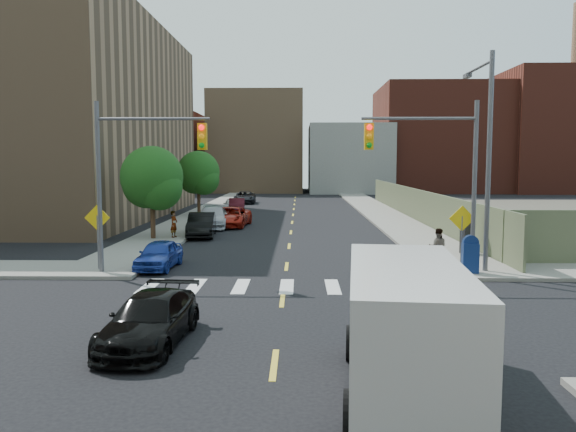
{
  "coord_description": "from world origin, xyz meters",
  "views": [
    {
      "loc": [
        0.57,
        -16.38,
        4.61
      ],
      "look_at": [
        0.01,
        10.48,
        2.0
      ],
      "focal_mm": 35.0,
      "sensor_mm": 36.0,
      "label": 1
    }
  ],
  "objects_px": {
    "black_sedan": "(150,320)",
    "payphone": "(467,234)",
    "parked_car_grey": "(245,197)",
    "parked_car_white": "(233,205)",
    "parked_car_red": "(231,217)",
    "pedestrian_east": "(438,247)",
    "parked_car_silver": "(213,217)",
    "pedestrian_west": "(174,224)",
    "parked_car_maroon": "(237,206)",
    "parked_car_blue": "(159,255)",
    "mailbox": "(470,254)",
    "parked_car_black": "(202,225)",
    "cargo_van": "(406,324)"
  },
  "relations": [
    {
      "from": "pedestrian_west",
      "to": "black_sedan",
      "type": "bearing_deg",
      "value": -153.46
    },
    {
      "from": "parked_car_silver",
      "to": "mailbox",
      "type": "relative_size",
      "value": 3.37
    },
    {
      "from": "pedestrian_west",
      "to": "pedestrian_east",
      "type": "height_order",
      "value": "pedestrian_east"
    },
    {
      "from": "parked_car_black",
      "to": "mailbox",
      "type": "height_order",
      "value": "mailbox"
    },
    {
      "from": "pedestrian_west",
      "to": "pedestrian_east",
      "type": "bearing_deg",
      "value": -107.5
    },
    {
      "from": "parked_car_grey",
      "to": "pedestrian_west",
      "type": "bearing_deg",
      "value": -94.64
    },
    {
      "from": "parked_car_white",
      "to": "pedestrian_east",
      "type": "bearing_deg",
      "value": -63.68
    },
    {
      "from": "parked_car_grey",
      "to": "pedestrian_west",
      "type": "height_order",
      "value": "pedestrian_west"
    },
    {
      "from": "parked_car_silver",
      "to": "pedestrian_west",
      "type": "relative_size",
      "value": 3.28
    },
    {
      "from": "parked_car_blue",
      "to": "parked_car_maroon",
      "type": "distance_m",
      "value": 26.43
    },
    {
      "from": "parked_car_silver",
      "to": "parked_car_white",
      "type": "relative_size",
      "value": 1.3
    },
    {
      "from": "black_sedan",
      "to": "cargo_van",
      "type": "height_order",
      "value": "cargo_van"
    },
    {
      "from": "parked_car_red",
      "to": "pedestrian_east",
      "type": "xyz_separation_m",
      "value": [
        10.84,
        -15.5,
        0.25
      ]
    },
    {
      "from": "parked_car_white",
      "to": "payphone",
      "type": "height_order",
      "value": "payphone"
    },
    {
      "from": "parked_car_silver",
      "to": "parked_car_maroon",
      "type": "height_order",
      "value": "parked_car_silver"
    },
    {
      "from": "pedestrian_east",
      "to": "black_sedan",
      "type": "bearing_deg",
      "value": 60.56
    },
    {
      "from": "black_sedan",
      "to": "payphone",
      "type": "xyz_separation_m",
      "value": [
        11.94,
        13.49,
        0.45
      ]
    },
    {
      "from": "cargo_van",
      "to": "pedestrian_west",
      "type": "distance_m",
      "value": 23.76
    },
    {
      "from": "parked_car_grey",
      "to": "pedestrian_east",
      "type": "height_order",
      "value": "pedestrian_east"
    },
    {
      "from": "black_sedan",
      "to": "parked_car_silver",
      "type": "bearing_deg",
      "value": 99.11
    },
    {
      "from": "cargo_van",
      "to": "pedestrian_west",
      "type": "bearing_deg",
      "value": 119.2
    },
    {
      "from": "parked_car_blue",
      "to": "mailbox",
      "type": "relative_size",
      "value": 2.35
    },
    {
      "from": "black_sedan",
      "to": "mailbox",
      "type": "xyz_separation_m",
      "value": [
        10.64,
        8.66,
        0.26
      ]
    },
    {
      "from": "mailbox",
      "to": "parked_car_black",
      "type": "bearing_deg",
      "value": 142.9
    },
    {
      "from": "parked_car_blue",
      "to": "parked_car_red",
      "type": "distance_m",
      "value": 15.75
    },
    {
      "from": "parked_car_black",
      "to": "mailbox",
      "type": "xyz_separation_m",
      "value": [
        12.89,
        -11.64,
        0.15
      ]
    },
    {
      "from": "parked_car_black",
      "to": "parked_car_red",
      "type": "distance_m",
      "value": 5.55
    },
    {
      "from": "mailbox",
      "to": "parked_car_red",
      "type": "bearing_deg",
      "value": 129.54
    },
    {
      "from": "parked_car_white",
      "to": "parked_car_grey",
      "type": "distance_m",
      "value": 11.24
    },
    {
      "from": "payphone",
      "to": "parked_car_white",
      "type": "bearing_deg",
      "value": 104.44
    },
    {
      "from": "parked_car_red",
      "to": "payphone",
      "type": "bearing_deg",
      "value": -38.36
    },
    {
      "from": "pedestrian_east",
      "to": "pedestrian_west",
      "type": "bearing_deg",
      "value": -19.07
    },
    {
      "from": "parked_car_red",
      "to": "parked_car_maroon",
      "type": "distance_m",
      "value": 10.75
    },
    {
      "from": "parked_car_maroon",
      "to": "mailbox",
      "type": "xyz_separation_m",
      "value": [
        12.52,
        -27.81,
        0.24
      ]
    },
    {
      "from": "parked_car_red",
      "to": "pedestrian_west",
      "type": "bearing_deg",
      "value": -105.7
    },
    {
      "from": "parked_car_silver",
      "to": "parked_car_red",
      "type": "bearing_deg",
      "value": 26.6
    },
    {
      "from": "parked_car_black",
      "to": "pedestrian_west",
      "type": "height_order",
      "value": "pedestrian_west"
    },
    {
      "from": "parked_car_white",
      "to": "pedestrian_east",
      "type": "relative_size",
      "value": 2.47
    },
    {
      "from": "parked_car_blue",
      "to": "parked_car_maroon",
      "type": "relative_size",
      "value": 0.91
    },
    {
      "from": "parked_car_grey",
      "to": "black_sedan",
      "type": "xyz_separation_m",
      "value": [
        2.3,
        -48.05,
        -0.05
      ]
    },
    {
      "from": "black_sedan",
      "to": "pedestrian_west",
      "type": "distance_m",
      "value": 19.33
    },
    {
      "from": "parked_car_red",
      "to": "parked_car_grey",
      "type": "distance_m",
      "value": 22.34
    },
    {
      "from": "parked_car_grey",
      "to": "cargo_van",
      "type": "height_order",
      "value": "cargo_van"
    },
    {
      "from": "parked_car_red",
      "to": "parked_car_blue",
      "type": "bearing_deg",
      "value": -89.49
    },
    {
      "from": "parked_car_maroon",
      "to": "parked_car_grey",
      "type": "bearing_deg",
      "value": 86.7
    },
    {
      "from": "parked_car_blue",
      "to": "parked_car_grey",
      "type": "distance_m",
      "value": 38.01
    },
    {
      "from": "pedestrian_west",
      "to": "cargo_van",
      "type": "bearing_deg",
      "value": -140.65
    },
    {
      "from": "parked_car_grey",
      "to": "black_sedan",
      "type": "distance_m",
      "value": 48.11
    },
    {
      "from": "parked_car_white",
      "to": "parked_car_maroon",
      "type": "bearing_deg",
      "value": -37.25
    },
    {
      "from": "payphone",
      "to": "pedestrian_west",
      "type": "xyz_separation_m",
      "value": [
        -15.59,
        5.48,
        -0.14
      ]
    }
  ]
}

